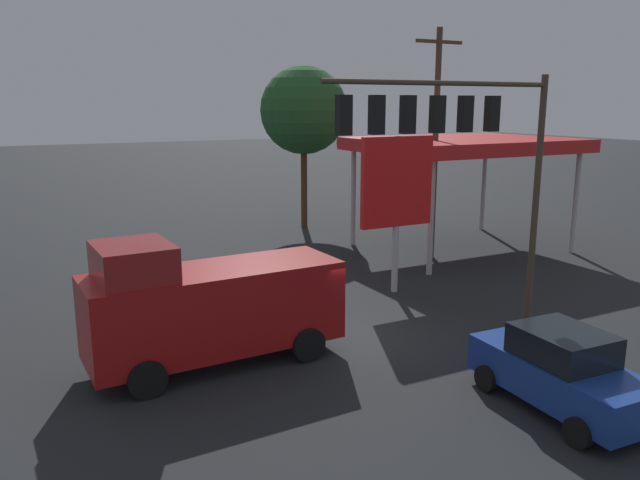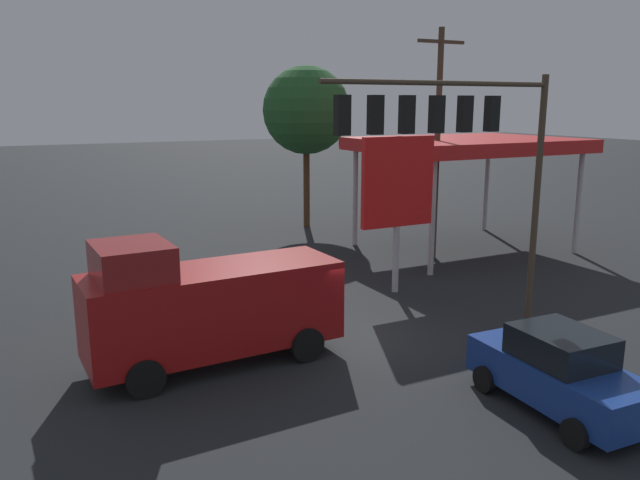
{
  "view_description": "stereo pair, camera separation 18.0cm",
  "coord_description": "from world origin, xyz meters",
  "views": [
    {
      "loc": [
        9.11,
        15.5,
        6.98
      ],
      "look_at": [
        0.0,
        -2.0,
        2.63
      ],
      "focal_mm": 35.0,
      "sensor_mm": 36.0,
      "label": 1
    },
    {
      "loc": [
        8.95,
        15.58,
        6.98
      ],
      "look_at": [
        0.0,
        -2.0,
        2.63
      ],
      "focal_mm": 35.0,
      "sensor_mm": 36.0,
      "label": 2
    }
  ],
  "objects": [
    {
      "name": "ground_plane",
      "position": [
        0.0,
        0.0,
        0.0
      ],
      "size": [
        200.0,
        200.0,
        0.0
      ],
      "primitive_type": "plane",
      "color": "black"
    },
    {
      "name": "traffic_signal_assembly",
      "position": [
        -2.32,
        1.71,
        6.08
      ],
      "size": [
        7.56,
        0.43,
        7.8
      ],
      "color": "#473828",
      "rests_on": "ground"
    },
    {
      "name": "utility_pole",
      "position": [
        -8.34,
        -6.91,
        5.36
      ],
      "size": [
        2.4,
        0.26,
        10.14
      ],
      "color": "#473828",
      "rests_on": "ground"
    },
    {
      "name": "gas_station_canopy",
      "position": [
        -10.66,
        -7.74,
        4.98
      ],
      "size": [
        9.6,
        7.5,
        5.35
      ],
      "color": "red",
      "rests_on": "ground"
    },
    {
      "name": "price_sign",
      "position": [
        -3.83,
        -3.27,
        4.01
      ],
      "size": [
        2.96,
        0.27,
        5.81
      ],
      "color": "#B7B7BC",
      "rests_on": "ground"
    },
    {
      "name": "sedan_far",
      "position": [
        -1.98,
        6.21,
        0.95
      ],
      "size": [
        2.2,
        4.47,
        1.93
      ],
      "rotation": [
        0.0,
        0.0,
        1.53
      ],
      "color": "navy",
      "rests_on": "ground"
    },
    {
      "name": "delivery_truck",
      "position": [
        4.4,
        0.02,
        1.69
      ],
      "size": [
        6.89,
        2.78,
        3.58
      ],
      "rotation": [
        0.0,
        0.0,
        0.04
      ],
      "color": "maroon",
      "rests_on": "ground"
    },
    {
      "name": "street_tree",
      "position": [
        -6.39,
        -16.23,
        6.55
      ],
      "size": [
        4.86,
        4.86,
        9.0
      ],
      "color": "#4C331E",
      "rests_on": "ground"
    }
  ]
}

